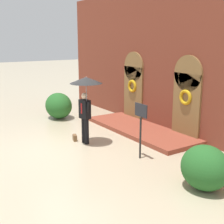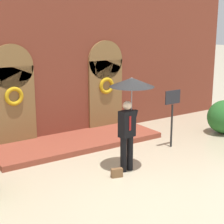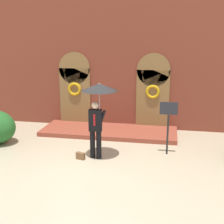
% 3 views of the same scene
% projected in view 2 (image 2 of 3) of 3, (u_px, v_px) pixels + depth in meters
% --- Properties ---
extents(ground_plane, '(80.00, 80.00, 0.00)m').
position_uv_depth(ground_plane, '(138.00, 179.00, 8.97)').
color(ground_plane, tan).
extents(building_facade, '(14.00, 2.30, 5.60)m').
position_uv_depth(building_facade, '(58.00, 54.00, 11.67)').
color(building_facade, brown).
rests_on(building_facade, ground).
extents(person_with_umbrella, '(1.10, 1.10, 2.36)m').
position_uv_depth(person_with_umbrella, '(131.00, 96.00, 9.06)').
color(person_with_umbrella, black).
rests_on(person_with_umbrella, ground).
extents(handbag, '(0.30, 0.19, 0.22)m').
position_uv_depth(handbag, '(117.00, 173.00, 9.04)').
color(handbag, brown).
rests_on(handbag, ground).
extents(sign_post, '(0.56, 0.06, 1.72)m').
position_uv_depth(sign_post, '(172.00, 109.00, 10.96)').
color(sign_post, black).
rests_on(sign_post, ground).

